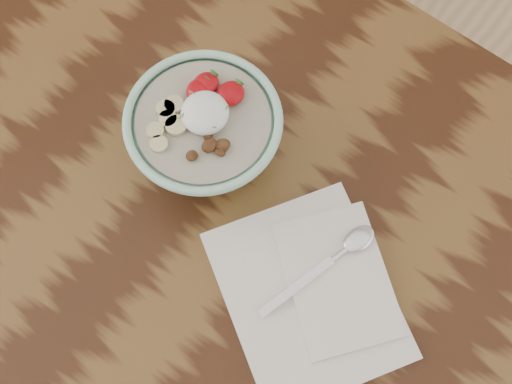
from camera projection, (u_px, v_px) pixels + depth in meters
The scene contains 4 objects.
table at pixel (193, 206), 109.80cm from camera, with size 160.00×90.00×75.00cm.
breakfast_bowl at pixel (205, 134), 96.03cm from camera, with size 20.90×20.90×14.19cm.
napkin at pixel (314, 292), 94.93cm from camera, with size 33.36×31.65×1.61cm.
spoon at pixel (343, 251), 95.52cm from camera, with size 7.14×19.20×1.01cm.
Camera 1 is at (30.12, -23.20, 169.20)cm, focal length 50.00 mm.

